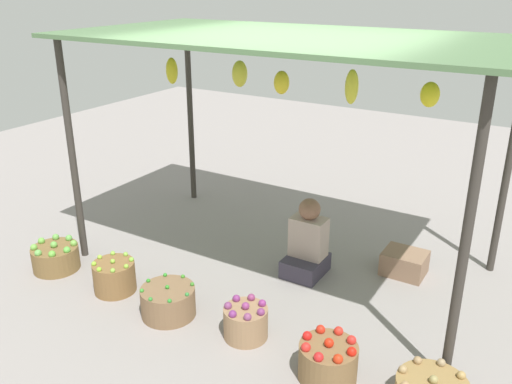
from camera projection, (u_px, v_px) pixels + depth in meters
name	position (u px, v px, depth m)	size (l,w,h in m)	color
ground_plane	(282.00, 262.00, 5.60)	(14.00, 14.00, 0.00)	gray
market_stall_structure	(287.00, 53.00, 4.83)	(4.01, 2.19, 2.26)	#38332D
vendor_person	(307.00, 245.00, 5.30)	(0.36, 0.44, 0.78)	#3D3849
basket_green_apples	(56.00, 257.00, 5.43)	(0.46, 0.46, 0.30)	brown
basket_limes	(114.00, 276.00, 5.04)	(0.39, 0.39, 0.33)	brown
basket_green_chilies	(168.00, 301.00, 4.68)	(0.47, 0.47, 0.29)	brown
basket_purple_onions	(246.00, 322.00, 4.39)	(0.36, 0.36, 0.32)	#977352
basket_red_tomatoes	(328.00, 361.00, 3.93)	(0.43, 0.43, 0.34)	brown
wooden_crate_near_vendor	(404.00, 263.00, 5.34)	(0.41, 0.34, 0.23)	#886850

